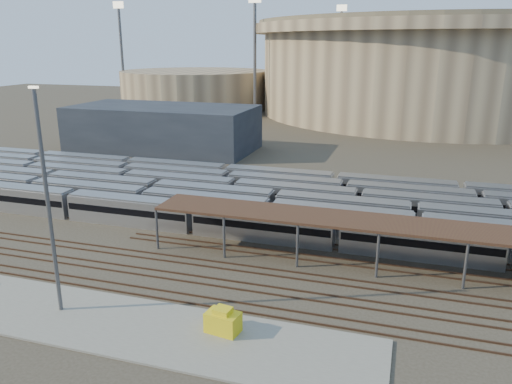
% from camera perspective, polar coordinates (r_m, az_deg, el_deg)
% --- Properties ---
extents(ground, '(420.00, 420.00, 0.00)m').
position_cam_1_polar(ground, '(57.41, -4.63, -7.89)').
color(ground, '#383026').
rests_on(ground, ground).
extents(apron, '(50.00, 9.00, 0.20)m').
position_cam_1_polar(apron, '(47.86, -17.33, -13.83)').
color(apron, gray).
rests_on(apron, ground).
extents(subway_trains, '(124.70, 23.90, 3.60)m').
position_cam_1_polar(subway_trains, '(74.26, -2.15, -0.60)').
color(subway_trains, '#B2B2B7').
rests_on(subway_trains, ground).
extents(inspection_shed, '(60.30, 6.00, 5.30)m').
position_cam_1_polar(inspection_shed, '(55.62, 18.49, -4.01)').
color(inspection_shed, '#535357').
rests_on(inspection_shed, ground).
extents(empty_tracks, '(170.00, 9.62, 0.18)m').
position_cam_1_polar(empty_tracks, '(53.23, -6.66, -9.90)').
color(empty_tracks, '#4C3323').
rests_on(empty_tracks, ground).
extents(stadium, '(124.00, 124.00, 32.50)m').
position_cam_1_polar(stadium, '(188.53, 19.46, 13.47)').
color(stadium, tan).
rests_on(stadium, ground).
extents(secondary_arena, '(56.00, 56.00, 14.00)m').
position_cam_1_polar(secondary_arena, '(196.14, -6.88, 11.58)').
color(secondary_arena, tan).
rests_on(secondary_arena, ground).
extents(service_building, '(42.00, 20.00, 10.00)m').
position_cam_1_polar(service_building, '(118.51, -10.57, 7.22)').
color(service_building, '#1E232D').
rests_on(service_building, ground).
extents(floodlight_0, '(4.00, 1.00, 38.40)m').
position_cam_1_polar(floodlight_0, '(166.04, -0.13, 15.53)').
color(floodlight_0, '#535357').
rests_on(floodlight_0, ground).
extents(floodlight_1, '(4.00, 1.00, 38.40)m').
position_cam_1_polar(floodlight_1, '(198.38, -15.10, 15.16)').
color(floodlight_1, '#535357').
rests_on(floodlight_1, ground).
extents(floodlight_3, '(4.00, 1.00, 38.40)m').
position_cam_1_polar(floodlight_3, '(210.49, 9.55, 15.53)').
color(floodlight_3, '#535357').
rests_on(floodlight_3, ground).
extents(yard_light_pole, '(0.82, 0.36, 20.26)m').
position_cam_1_polar(yard_light_pole, '(46.75, -22.67, -1.29)').
color(yard_light_pole, '#535357').
rests_on(yard_light_pole, apron).
extents(yellow_equipment, '(3.07, 2.17, 1.77)m').
position_cam_1_polar(yellow_equipment, '(43.76, -3.80, -14.63)').
color(yellow_equipment, yellow).
rests_on(yellow_equipment, apron).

